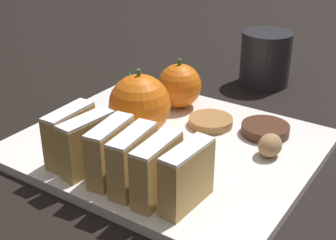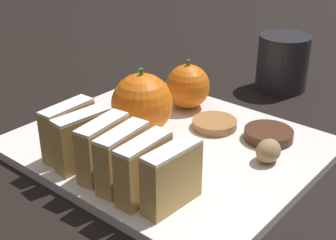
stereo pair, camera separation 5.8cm
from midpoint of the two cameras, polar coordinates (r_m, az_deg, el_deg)
ground_plane at (r=0.60m, az=-2.77°, el=-3.70°), size 6.00×6.00×0.00m
serving_platter at (r=0.59m, az=-2.79°, el=-3.19°), size 0.30×0.35×0.01m
stollen_slice_front at (r=0.46m, az=-1.28°, el=-7.02°), size 0.07×0.03×0.06m
stollen_slice_second at (r=0.47m, az=-4.86°, el=-6.20°), size 0.07×0.03×0.06m
stollen_slice_third at (r=0.49m, az=-7.67°, el=-5.02°), size 0.07×0.03×0.06m
stollen_slice_fourth at (r=0.51m, az=-10.24°, el=-3.91°), size 0.07×0.03×0.06m
stollen_slice_fifth at (r=0.53m, az=-12.85°, el=-3.01°), size 0.07×0.03×0.06m
stollen_slice_sixth at (r=0.55m, az=-14.78°, el=-1.91°), size 0.07×0.02×0.06m
orange_near at (r=0.67m, az=-1.05°, el=4.16°), size 0.06×0.06×0.07m
orange_far at (r=0.60m, az=-6.24°, el=1.79°), size 0.08×0.08×0.09m
walnut at (r=0.56m, az=9.48°, el=-3.14°), size 0.03×0.03×0.03m
chocolate_cookie at (r=0.61m, az=9.16°, el=-1.21°), size 0.06×0.06×0.01m
gingerbread_cookie at (r=0.63m, az=2.61°, el=-0.25°), size 0.06×0.06×0.01m
evergreen_sprig at (r=0.69m, az=-7.13°, el=3.92°), size 0.04×0.04×0.05m
coffee_mug at (r=0.80m, az=9.83°, el=7.40°), size 0.11×0.08×0.09m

